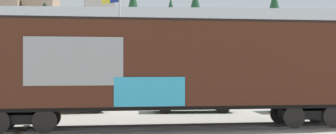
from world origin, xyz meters
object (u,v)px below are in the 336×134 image
at_px(parked_car_tan, 68,97).
at_px(parked_car_white, 306,96).
at_px(flagpole, 116,27).
at_px(parked_car_green, 192,98).
at_px(freight_car, 171,66).

xyz_separation_m(parked_car_tan, parked_car_white, (13.17, -0.39, 0.03)).
height_order(parked_car_tan, parked_car_white, parked_car_white).
distance_m(flagpole, parked_car_green, 6.80).
distance_m(parked_car_green, parked_car_white, 6.33).
bearing_deg(flagpole, parked_car_green, -34.14).
bearing_deg(parked_car_tan, flagpole, 50.49).
height_order(flagpole, parked_car_tan, flagpole).
distance_m(freight_car, parked_car_green, 6.77).
bearing_deg(parked_car_white, parked_car_green, 176.81).
height_order(parked_car_tan, parked_car_green, parked_car_tan).
bearing_deg(parked_car_white, flagpole, 162.68).
bearing_deg(parked_car_green, parked_car_white, -3.19).
relative_size(flagpole, parked_car_green, 1.65).
height_order(freight_car, parked_car_green, freight_car).
relative_size(parked_car_tan, parked_car_green, 0.97).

